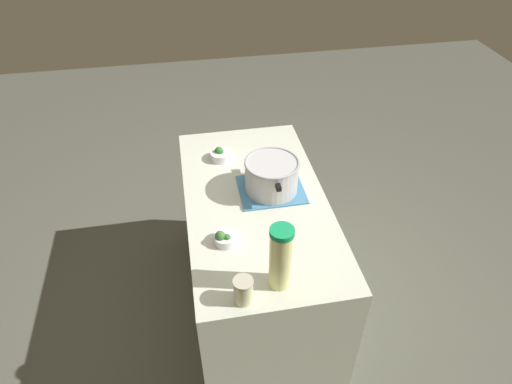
# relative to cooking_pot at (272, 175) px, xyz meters

# --- Properties ---
(ground_plane) EXTENTS (8.00, 8.00, 0.00)m
(ground_plane) POSITION_rel_cooking_pot_xyz_m (0.06, -0.09, -1.00)
(ground_plane) COLOR #545549
(counter_slab) EXTENTS (1.39, 0.73, 0.90)m
(counter_slab) POSITION_rel_cooking_pot_xyz_m (0.06, -0.09, -0.55)
(counter_slab) COLOR beige
(counter_slab) RESTS_ON ground_plane
(dish_cloth) EXTENTS (0.30, 0.34, 0.01)m
(dish_cloth) POSITION_rel_cooking_pot_xyz_m (0.00, -0.00, -0.10)
(dish_cloth) COLOR teal
(dish_cloth) RESTS_ON counter_slab
(cooking_pot) EXTENTS (0.35, 0.28, 0.18)m
(cooking_pot) POSITION_rel_cooking_pot_xyz_m (0.00, 0.00, 0.00)
(cooking_pot) COLOR #B7B7BC
(cooking_pot) RESTS_ON dish_cloth
(lemonade_pitcher) EXTENTS (0.10, 0.10, 0.31)m
(lemonade_pitcher) POSITION_rel_cooking_pot_xyz_m (0.62, -0.09, 0.06)
(lemonade_pitcher) COLOR #E5E592
(lemonade_pitcher) RESTS_ON counter_slab
(mason_jar) EXTENTS (0.08, 0.08, 0.12)m
(mason_jar) POSITION_rel_cooking_pot_xyz_m (0.68, -0.26, -0.04)
(mason_jar) COLOR beige
(mason_jar) RESTS_ON counter_slab
(broccoli_bowl_front) EXTENTS (0.12, 0.12, 0.07)m
(broccoli_bowl_front) POSITION_rel_cooking_pot_xyz_m (-0.34, -0.23, -0.07)
(broccoli_bowl_front) COLOR silver
(broccoli_bowl_front) RESTS_ON counter_slab
(broccoli_bowl_center) EXTENTS (0.11, 0.11, 0.07)m
(broccoli_bowl_center) POSITION_rel_cooking_pot_xyz_m (0.34, -0.29, -0.07)
(broccoli_bowl_center) COLOR silver
(broccoli_bowl_center) RESTS_ON counter_slab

